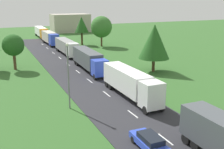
% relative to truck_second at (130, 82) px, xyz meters
% --- Properties ---
extents(road, '(10.00, 140.00, 0.06)m').
position_rel_truck_second_xyz_m(road, '(-2.35, -5.97, -2.15)').
color(road, '#2B2B30').
rests_on(road, ground).
extents(lane_marking_centre, '(0.16, 122.37, 0.01)m').
position_rel_truck_second_xyz_m(lane_marking_centre, '(-2.35, -8.96, -2.11)').
color(lane_marking_centre, white).
rests_on(lane_marking_centre, road).
extents(truck_second, '(2.50, 12.61, 3.65)m').
position_rel_truck_second_xyz_m(truck_second, '(0.00, 0.00, 0.00)').
color(truck_second, white).
rests_on(truck_second, road).
extents(truck_third, '(2.86, 13.70, 3.62)m').
position_rel_truck_second_xyz_m(truck_third, '(-0.13, 16.14, -0.04)').
color(truck_third, blue).
rests_on(truck_third, road).
extents(truck_fourth, '(2.54, 13.14, 3.45)m').
position_rel_truck_second_xyz_m(truck_fourth, '(0.16, 32.94, -0.11)').
color(truck_fourth, white).
rests_on(truck_fourth, road).
extents(truck_fifth, '(2.69, 12.14, 3.56)m').
position_rel_truck_second_xyz_m(truck_fifth, '(-0.17, 49.96, -0.05)').
color(truck_fifth, blue).
rests_on(truck_fifth, road).
extents(truck_sixth, '(2.80, 14.71, 3.50)m').
position_rel_truck_second_xyz_m(truck_sixth, '(0.27, 66.65, -0.07)').
color(truck_sixth, orange).
rests_on(truck_sixth, road).
extents(car_second, '(1.82, 4.46, 1.40)m').
position_rel_truck_second_xyz_m(car_second, '(-4.70, -12.54, -1.37)').
color(car_second, blue).
rests_on(car_second, road).
extents(lamppost_second, '(0.36, 0.36, 7.98)m').
position_rel_truck_second_xyz_m(lamppost_second, '(-8.44, -0.32, 2.29)').
color(lamppost_second, slate).
rests_on(lamppost_second, ground).
extents(tree_birch, '(5.58, 5.58, 8.61)m').
position_rel_truck_second_xyz_m(tree_birch, '(10.50, 10.79, 3.34)').
color(tree_birch, '#513823').
rests_on(tree_birch, ground).
extents(tree_maple, '(4.05, 4.05, 8.12)m').
position_rel_truck_second_xyz_m(tree_maple, '(8.23, 45.76, 3.65)').
color(tree_maple, '#513823').
rests_on(tree_maple, ground).
extents(tree_ash, '(4.02, 4.02, 6.67)m').
position_rel_truck_second_xyz_m(tree_ash, '(-12.58, 22.70, 2.44)').
color(tree_ash, '#513823').
rests_on(tree_ash, ground).
extents(tree_lime, '(5.97, 5.97, 8.47)m').
position_rel_truck_second_xyz_m(tree_lime, '(12.45, 40.94, 3.30)').
color(tree_lime, '#513823').
rests_on(tree_lime, ground).
extents(distant_building, '(14.96, 9.11, 7.21)m').
position_rel_truck_second_xyz_m(distant_building, '(14.37, 79.79, 1.43)').
color(distant_building, '#B2A899').
rests_on(distant_building, ground).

